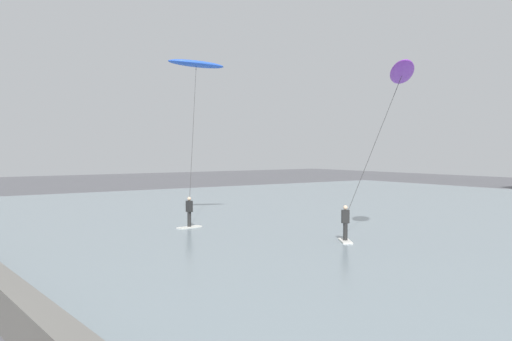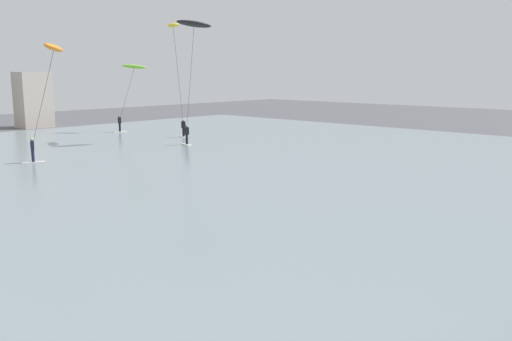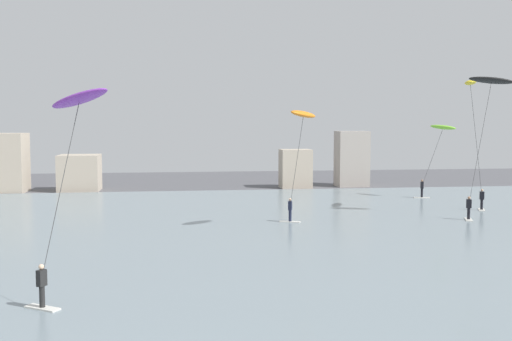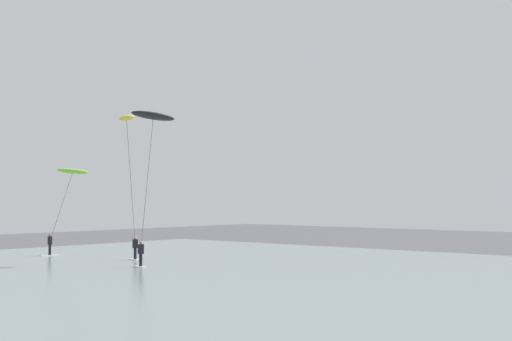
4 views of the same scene
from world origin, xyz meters
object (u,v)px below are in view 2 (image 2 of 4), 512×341
Objects in this scene: kitesurfer_lime at (132,75)px; kitesurfer_orange at (50,65)px; kitesurfer_black at (193,35)px; kitesurfer_yellow at (175,41)px.

kitesurfer_lime is 20.73m from kitesurfer_orange.
kitesurfer_orange is 14.69m from kitesurfer_black.
kitesurfer_lime is 11.24m from kitesurfer_black.
kitesurfer_lime is 0.67× the size of kitesurfer_yellow.
kitesurfer_orange is at bearing -138.15° from kitesurfer_lime.
kitesurfer_black is at bearing -96.96° from kitesurfer_lime.
kitesurfer_lime is 0.66× the size of kitesurfer_black.
kitesurfer_black reaches higher than kitesurfer_lime.
kitesurfer_yellow is 15.27m from kitesurfer_orange.
kitesurfer_yellow is at bearing 21.35° from kitesurfer_orange.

